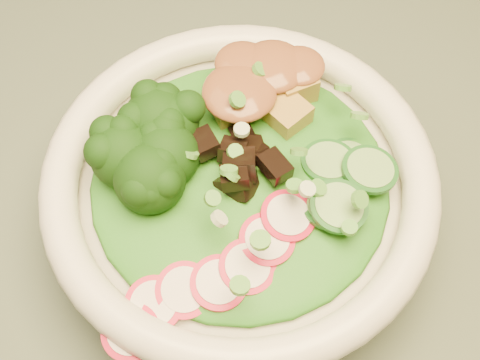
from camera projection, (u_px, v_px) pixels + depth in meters
salad_bowl at (240, 194)px, 0.47m from camera, size 0.27×0.27×0.07m
lettuce_bed at (240, 179)px, 0.45m from camera, size 0.20×0.20×0.02m
broccoli_florets at (146, 158)px, 0.44m from camera, size 0.09×0.09×0.04m
radish_slices at (228, 268)px, 0.41m from camera, size 0.12×0.07×0.02m
cucumber_slices at (338, 185)px, 0.43m from camera, size 0.09×0.09×0.04m
mushroom_heap at (243, 153)px, 0.44m from camera, size 0.09×0.09×0.04m
tofu_cubes at (256, 95)px, 0.47m from camera, size 0.10×0.08×0.04m
peanut_sauce at (256, 83)px, 0.46m from camera, size 0.07×0.06×0.02m
scallion_garnish at (240, 161)px, 0.43m from camera, size 0.19×0.19×0.02m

